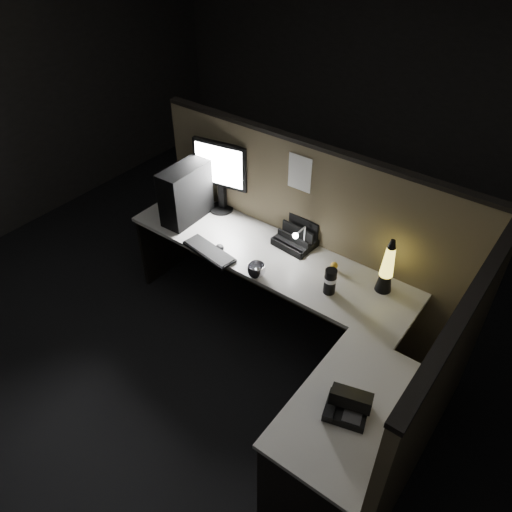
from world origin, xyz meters
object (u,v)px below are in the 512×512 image
Objects in this scene: lava_lamp at (387,270)px; monitor at (220,170)px; keyboard at (209,252)px; desk_phone at (347,405)px; pc_tower at (186,194)px.

monitor is at bearing 176.06° from lava_lamp.
lava_lamp is at bearing 26.93° from keyboard.
monitor is at bearing 128.76° from keyboard.
keyboard is (0.30, -0.51, -0.35)m from monitor.
monitor is 1.43× the size of lava_lamp.
lava_lamp reaches higher than desk_phone.
monitor reaches higher than desk_phone.
keyboard is (0.44, -0.24, -0.22)m from pc_tower.
keyboard is at bearing -161.30° from lava_lamp.
desk_phone is (1.47, -0.58, 0.04)m from keyboard.
monitor is 0.69m from keyboard.
lava_lamp reaches higher than keyboard.
lava_lamp is (1.65, 0.16, -0.05)m from pc_tower.
keyboard is at bearing 142.47° from desk_phone.
keyboard is 1.58m from desk_phone.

